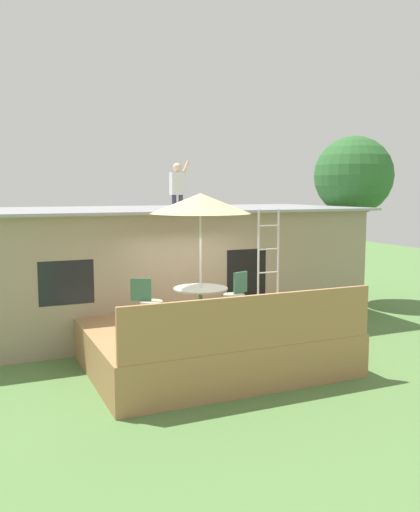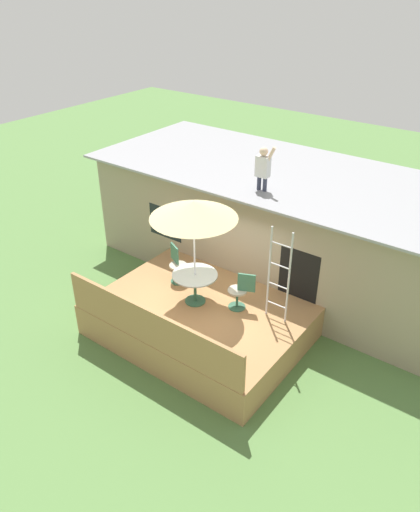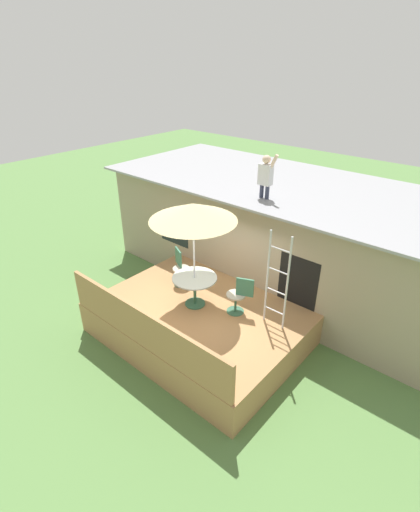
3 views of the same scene
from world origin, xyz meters
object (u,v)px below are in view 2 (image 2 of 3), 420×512
object	(u,v)px
patio_umbrella	(194,210)
step_ladder	(279,276)
person_figure	(263,166)
patio_chair_right	(241,291)
patio_table	(195,280)
patio_chair_left	(177,264)

from	to	relation	value
patio_umbrella	step_ladder	bearing A→B (deg)	17.86
person_figure	patio_chair_right	world-z (taller)	person_figure
patio_table	person_figure	world-z (taller)	person_figure
patio_umbrella	patio_chair_left	bearing A→B (deg)	153.76
patio_table	step_ladder	world-z (taller)	step_ladder
step_ladder	person_figure	size ratio (longest dim) A/B	1.98
step_ladder	patio_chair_right	xyz separation A→B (m)	(-0.84, -0.16, -0.64)
patio_table	patio_umbrella	bearing A→B (deg)	-172.87
patio_umbrella	person_figure	world-z (taller)	person_figure
patio_umbrella	patio_chair_right	bearing A→B (deg)	23.29
patio_chair_left	patio_umbrella	bearing A→B (deg)	0.00
person_figure	patio_chair_right	distance (m)	2.96
patio_table	patio_chair_left	size ratio (longest dim) A/B	1.13
patio_chair_left	patio_chair_right	world-z (taller)	same
person_figure	patio_chair_left	xyz separation A→B (m)	(-1.27, -1.72, -2.30)
patio_chair_right	patio_chair_left	bearing A→B (deg)	-24.30
step_ladder	patio_table	bearing A→B (deg)	-162.14
person_figure	patio_chair_right	xyz separation A→B (m)	(0.62, -1.75, -2.30)
patio_umbrella	patio_chair_right	xyz separation A→B (m)	(0.97, 0.42, -1.89)
patio_table	step_ladder	bearing A→B (deg)	17.86
patio_table	step_ladder	size ratio (longest dim) A/B	0.47
patio_umbrella	patio_chair_right	distance (m)	2.17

